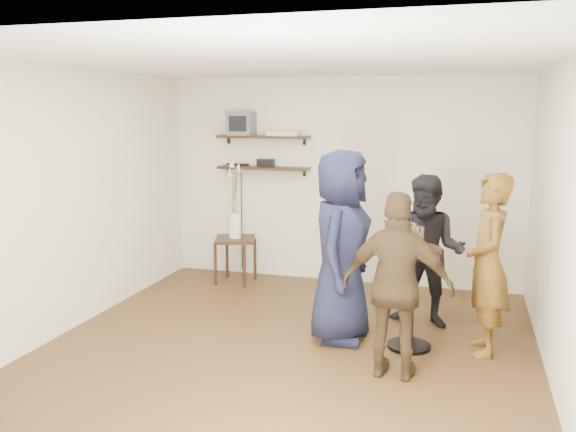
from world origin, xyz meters
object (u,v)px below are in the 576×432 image
object	(u,v)px
dvd_deck	(284,133)
person_brown	(397,286)
person_plaid	(488,265)
person_dark	(428,251)
crt_monitor	(242,123)
side_table	(235,245)
radio	(266,163)
person_navy	(341,246)
drinks_table	(411,284)

from	to	relation	value
dvd_deck	person_brown	xyz separation A→B (m)	(1.75, -2.60, -1.12)
person_plaid	person_dark	bearing A→B (deg)	-142.98
crt_monitor	person_plaid	xyz separation A→B (m)	(3.04, -1.85, -1.19)
side_table	person_dark	size ratio (longest dim) A/B	0.39
radio	person_navy	distance (m)	2.42
drinks_table	person_dark	distance (m)	0.69
crt_monitor	person_brown	world-z (taller)	crt_monitor
side_table	person_dark	xyz separation A→B (m)	(2.46, -0.92, 0.29)
crt_monitor	person_navy	bearing A→B (deg)	-48.08
crt_monitor	side_table	size ratio (longest dim) A/B	0.52
side_table	person_brown	xyz separation A→B (m)	(2.30, -2.25, 0.29)
person_plaid	crt_monitor	bearing A→B (deg)	-128.35
crt_monitor	radio	bearing A→B (deg)	0.00
drinks_table	person_dark	xyz separation A→B (m)	(0.10, 0.66, 0.16)
radio	person_plaid	distance (m)	3.36
drinks_table	dvd_deck	bearing A→B (deg)	132.97
side_table	person_dark	distance (m)	2.64
crt_monitor	drinks_table	world-z (taller)	crt_monitor
dvd_deck	person_brown	world-z (taller)	dvd_deck
dvd_deck	side_table	size ratio (longest dim) A/B	0.65
crt_monitor	person_brown	size ratio (longest dim) A/B	0.21
crt_monitor	side_table	xyz separation A→B (m)	(0.02, -0.35, -1.53)
person_brown	person_navy	bearing A→B (deg)	-44.26
drinks_table	person_navy	bearing A→B (deg)	176.91
radio	person_navy	bearing A→B (deg)	-53.92
person_brown	person_plaid	bearing A→B (deg)	-129.24
dvd_deck	person_brown	distance (m)	3.33
drinks_table	person_plaid	bearing A→B (deg)	6.96
person_brown	side_table	bearing A→B (deg)	-39.87
dvd_deck	person_navy	world-z (taller)	dvd_deck
crt_monitor	person_dark	world-z (taller)	crt_monitor
side_table	person_brown	bearing A→B (deg)	-44.44
crt_monitor	radio	size ratio (longest dim) A/B	1.45
side_table	radio	bearing A→B (deg)	49.42
crt_monitor	radio	xyz separation A→B (m)	(0.32, 0.00, -0.50)
crt_monitor	person_dark	size ratio (longest dim) A/B	0.21
radio	side_table	xyz separation A→B (m)	(-0.30, -0.35, -1.03)
crt_monitor	person_plaid	distance (m)	3.75
crt_monitor	person_navy	xyz separation A→B (m)	(1.70, -1.90, -1.10)
crt_monitor	dvd_deck	size ratio (longest dim) A/B	0.80
radio	drinks_table	xyz separation A→B (m)	(2.05, -1.93, -0.90)
dvd_deck	person_plaid	world-z (taller)	dvd_deck
person_dark	dvd_deck	bearing A→B (deg)	155.27
radio	drinks_table	bearing A→B (deg)	-43.31
crt_monitor	radio	world-z (taller)	crt_monitor
side_table	person_dark	bearing A→B (deg)	-20.63
dvd_deck	drinks_table	xyz separation A→B (m)	(1.80, -1.93, -1.28)
drinks_table	person_brown	bearing A→B (deg)	-94.56
radio	side_table	world-z (taller)	radio
crt_monitor	drinks_table	distance (m)	3.37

